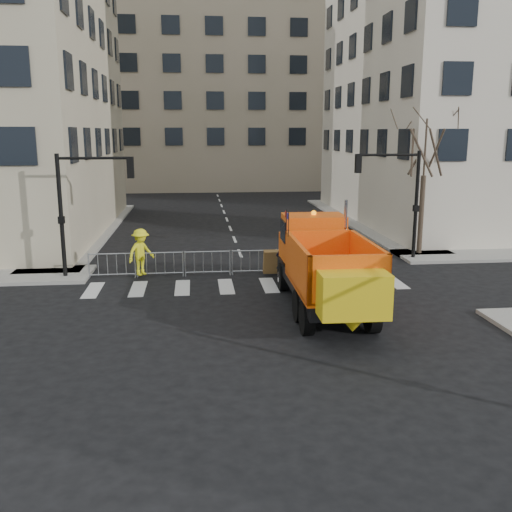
{
  "coord_description": "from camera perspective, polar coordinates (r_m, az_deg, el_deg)",
  "views": [
    {
      "loc": [
        -2.32,
        -17.34,
        6.28
      ],
      "look_at": [
        -0.17,
        2.5,
        1.92
      ],
      "focal_mm": 40.0,
      "sensor_mm": 36.0,
      "label": 1
    }
  ],
  "objects": [
    {
      "name": "sidewalk_back",
      "position": [
        26.68,
        -1.01,
        -1.14
      ],
      "size": [
        64.0,
        5.0,
        0.15
      ],
      "primitive_type": "cube",
      "color": "gray",
      "rests_on": "ground"
    },
    {
      "name": "cop_a",
      "position": [
        24.42,
        2.71,
        -0.51
      ],
      "size": [
        0.71,
        0.55,
        1.73
      ],
      "primitive_type": "imported",
      "rotation": [
        0.0,
        0.0,
        3.38
      ],
      "color": "black",
      "rests_on": "ground"
    },
    {
      "name": "ground",
      "position": [
        18.59,
        1.37,
        -7.44
      ],
      "size": [
        120.0,
        120.0,
        0.0
      ],
      "primitive_type": "plane",
      "color": "black",
      "rests_on": "ground"
    },
    {
      "name": "building_far",
      "position": [
        69.62,
        -4.44,
        17.0
      ],
      "size": [
        30.0,
        18.0,
        24.0
      ],
      "primitive_type": "cube",
      "color": "tan",
      "rests_on": "ground"
    },
    {
      "name": "cop_b",
      "position": [
        24.68,
        4.82,
        -0.19
      ],
      "size": [
        1.04,
        0.87,
        1.91
      ],
      "primitive_type": "imported",
      "rotation": [
        0.0,
        0.0,
        3.31
      ],
      "color": "black",
      "rests_on": "ground"
    },
    {
      "name": "cop_c",
      "position": [
        24.51,
        5.7,
        -0.37
      ],
      "size": [
        0.87,
        1.17,
        1.85
      ],
      "primitive_type": "imported",
      "rotation": [
        0.0,
        0.0,
        4.27
      ],
      "color": "black",
      "rests_on": "ground"
    },
    {
      "name": "newspaper_box",
      "position": [
        28.46,
        5.15,
        0.96
      ],
      "size": [
        0.53,
        0.49,
        1.1
      ],
      "primitive_type": "cube",
      "rotation": [
        0.0,
        0.0,
        0.22
      ],
      "color": "red",
      "rests_on": "sidewalk_back"
    },
    {
      "name": "traffic_light_left",
      "position": [
        25.73,
        -18.9,
        3.65
      ],
      "size": [
        0.18,
        0.18,
        5.4
      ],
      "primitive_type": "cylinder",
      "color": "black",
      "rests_on": "ground"
    },
    {
      "name": "street_tree",
      "position": [
        30.24,
        16.37,
        7.02
      ],
      "size": [
        3.0,
        3.0,
        7.5
      ],
      "primitive_type": null,
      "color": "#382B21",
      "rests_on": "ground"
    },
    {
      "name": "traffic_light_right",
      "position": [
        29.16,
        15.71,
        4.8
      ],
      "size": [
        0.18,
        0.18,
        5.4
      ],
      "primitive_type": "cylinder",
      "color": "black",
      "rests_on": "ground"
    },
    {
      "name": "worker",
      "position": [
        25.24,
        -11.43,
        0.38
      ],
      "size": [
        1.48,
        1.46,
        2.04
      ],
      "primitive_type": "imported",
      "rotation": [
        0.0,
        0.0,
        0.76
      ],
      "color": "#F8F31D",
      "rests_on": "sidewalk_back"
    },
    {
      "name": "plow_truck",
      "position": [
        20.24,
        6.89,
        -0.87
      ],
      "size": [
        3.22,
        9.87,
        3.82
      ],
      "rotation": [
        0.0,
        0.0,
        1.56
      ],
      "color": "black",
      "rests_on": "ground"
    },
    {
      "name": "crowd_barriers",
      "position": [
        25.64,
        -2.51,
        -0.61
      ],
      "size": [
        12.6,
        0.6,
        1.1
      ],
      "primitive_type": null,
      "color": "#9EA0A5",
      "rests_on": "ground"
    }
  ]
}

